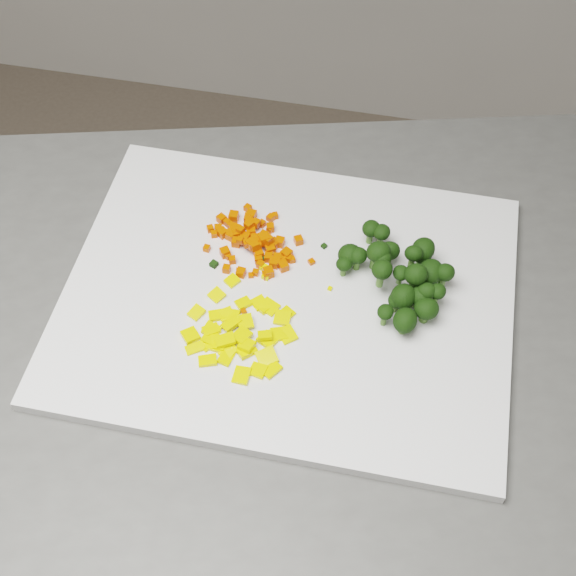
% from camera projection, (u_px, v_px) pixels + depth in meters
% --- Properties ---
extents(counter_block, '(1.05, 0.86, 0.90)m').
position_uv_depth(counter_block, '(278.00, 484.00, 1.25)').
color(counter_block, '#4B4A48').
rests_on(counter_block, ground).
extents(cutting_board, '(0.50, 0.39, 0.01)m').
position_uv_depth(cutting_board, '(288.00, 297.00, 0.90)').
color(cutting_board, silver).
rests_on(cutting_board, counter_block).
extents(carrot_pile, '(0.11, 0.11, 0.03)m').
position_uv_depth(carrot_pile, '(252.00, 236.00, 0.93)').
color(carrot_pile, '#D53902').
rests_on(carrot_pile, cutting_board).
extents(pepper_pile, '(0.13, 0.13, 0.02)m').
position_uv_depth(pepper_pile, '(243.00, 323.00, 0.86)').
color(pepper_pile, yellow).
rests_on(pepper_pile, cutting_board).
extents(broccoli_pile, '(0.13, 0.13, 0.06)m').
position_uv_depth(broccoli_pile, '(398.00, 266.00, 0.88)').
color(broccoli_pile, black).
rests_on(broccoli_pile, cutting_board).
extents(carrot_cube_0, '(0.01, 0.01, 0.01)m').
position_uv_depth(carrot_cube_0, '(266.00, 275.00, 0.91)').
color(carrot_cube_0, '#D53902').
rests_on(carrot_cube_0, carrot_pile).
extents(carrot_cube_1, '(0.01, 0.01, 0.01)m').
position_uv_depth(carrot_cube_1, '(227.00, 256.00, 0.93)').
color(carrot_cube_1, '#D53902').
rests_on(carrot_cube_1, carrot_pile).
extents(carrot_cube_2, '(0.01, 0.01, 0.01)m').
position_uv_depth(carrot_cube_2, '(261.00, 240.00, 0.93)').
color(carrot_cube_2, '#D53902').
rests_on(carrot_cube_2, carrot_pile).
extents(carrot_cube_3, '(0.01, 0.01, 0.01)m').
position_uv_depth(carrot_cube_3, '(256.00, 272.00, 0.91)').
color(carrot_cube_3, '#D53902').
rests_on(carrot_cube_3, carrot_pile).
extents(carrot_cube_4, '(0.01, 0.01, 0.01)m').
position_uv_depth(carrot_cube_4, '(258.00, 259.00, 0.92)').
color(carrot_cube_4, '#D53902').
rests_on(carrot_cube_4, carrot_pile).
extents(carrot_cube_5, '(0.01, 0.01, 0.01)m').
position_uv_depth(carrot_cube_5, '(245.00, 238.00, 0.94)').
color(carrot_cube_5, '#D53902').
rests_on(carrot_cube_5, carrot_pile).
extents(carrot_cube_6, '(0.01, 0.01, 0.01)m').
position_uv_depth(carrot_cube_6, '(276.00, 262.00, 0.92)').
color(carrot_cube_6, '#D53902').
rests_on(carrot_cube_6, carrot_pile).
extents(carrot_cube_7, '(0.01, 0.01, 0.01)m').
position_uv_depth(carrot_cube_7, '(283.00, 266.00, 0.91)').
color(carrot_cube_7, '#D53902').
rests_on(carrot_cube_7, carrot_pile).
extents(carrot_cube_8, '(0.01, 0.01, 0.01)m').
position_uv_depth(carrot_cube_8, '(250.00, 224.00, 0.95)').
color(carrot_cube_8, '#D53902').
rests_on(carrot_cube_8, carrot_pile).
extents(carrot_cube_9, '(0.01, 0.01, 0.01)m').
position_uv_depth(carrot_cube_9, '(210.00, 229.00, 0.95)').
color(carrot_cube_9, '#D53902').
rests_on(carrot_cube_9, carrot_pile).
extents(carrot_cube_10, '(0.01, 0.01, 0.01)m').
position_uv_depth(carrot_cube_10, '(270.00, 218.00, 0.96)').
color(carrot_cube_10, '#D53902').
rests_on(carrot_cube_10, carrot_pile).
extents(carrot_cube_11, '(0.01, 0.01, 0.01)m').
position_uv_depth(carrot_cube_11, '(270.00, 230.00, 0.95)').
color(carrot_cube_11, '#D53902').
rests_on(carrot_cube_11, carrot_pile).
extents(carrot_cube_12, '(0.01, 0.01, 0.01)m').
position_uv_depth(carrot_cube_12, '(292.00, 260.00, 0.92)').
color(carrot_cube_12, '#D53902').
rests_on(carrot_cube_12, carrot_pile).
extents(carrot_cube_13, '(0.01, 0.01, 0.01)m').
position_uv_depth(carrot_cube_13, '(241.00, 273.00, 0.91)').
color(carrot_cube_13, '#D53902').
rests_on(carrot_cube_13, carrot_pile).
extents(carrot_cube_14, '(0.01, 0.01, 0.01)m').
position_uv_depth(carrot_cube_14, '(225.00, 252.00, 0.93)').
color(carrot_cube_14, '#D53902').
rests_on(carrot_cube_14, carrot_pile).
extents(carrot_cube_15, '(0.01, 0.01, 0.01)m').
position_uv_depth(carrot_cube_15, '(236.00, 242.00, 0.94)').
color(carrot_cube_15, '#D53902').
rests_on(carrot_cube_15, carrot_pile).
extents(carrot_cube_16, '(0.01, 0.01, 0.01)m').
position_uv_depth(carrot_cube_16, '(287.00, 254.00, 0.92)').
color(carrot_cube_16, '#D53902').
rests_on(carrot_cube_16, carrot_pile).
extents(carrot_cube_17, '(0.01, 0.01, 0.01)m').
position_uv_depth(carrot_cube_17, '(251.00, 231.00, 0.94)').
color(carrot_cube_17, '#D53902').
rests_on(carrot_cube_17, carrot_pile).
extents(carrot_cube_18, '(0.01, 0.01, 0.01)m').
position_uv_depth(carrot_cube_18, '(231.00, 226.00, 0.95)').
color(carrot_cube_18, '#D53902').
rests_on(carrot_cube_18, carrot_pile).
extents(carrot_cube_19, '(0.01, 0.01, 0.01)m').
position_uv_depth(carrot_cube_19, '(270.00, 228.00, 0.95)').
color(carrot_cube_19, '#D53902').
rests_on(carrot_cube_19, carrot_pile).
extents(carrot_cube_20, '(0.01, 0.01, 0.01)m').
position_uv_depth(carrot_cube_20, '(288.00, 258.00, 0.92)').
color(carrot_cube_20, '#D53902').
rests_on(carrot_cube_20, carrot_pile).
extents(carrot_cube_21, '(0.01, 0.01, 0.01)m').
position_uv_depth(carrot_cube_21, '(227.00, 269.00, 0.91)').
color(carrot_cube_21, '#D53902').
rests_on(carrot_cube_21, carrot_pile).
extents(carrot_cube_22, '(0.02, 0.02, 0.01)m').
position_uv_depth(carrot_cube_22, '(264.00, 239.00, 0.92)').
color(carrot_cube_22, '#D53902').
rests_on(carrot_cube_22, carrot_pile).
extents(carrot_cube_23, '(0.01, 0.01, 0.01)m').
position_uv_depth(carrot_cube_23, '(251.00, 244.00, 0.92)').
color(carrot_cube_23, '#D53902').
rests_on(carrot_cube_23, carrot_pile).
extents(carrot_cube_24, '(0.01, 0.01, 0.01)m').
position_uv_depth(carrot_cube_24, '(280.00, 242.00, 0.94)').
color(carrot_cube_24, '#D53902').
rests_on(carrot_cube_24, carrot_pile).
extents(carrot_cube_25, '(0.01, 0.01, 0.01)m').
position_uv_depth(carrot_cube_25, '(247.00, 244.00, 0.92)').
color(carrot_cube_25, '#D53902').
rests_on(carrot_cube_25, carrot_pile).
extents(carrot_cube_26, '(0.01, 0.01, 0.01)m').
position_uv_depth(carrot_cube_26, '(240.00, 230.00, 0.94)').
color(carrot_cube_26, '#D53902').
rests_on(carrot_cube_26, carrot_pile).
extents(carrot_cube_27, '(0.01, 0.01, 0.01)m').
position_uv_depth(carrot_cube_27, '(255.00, 241.00, 0.92)').
color(carrot_cube_27, '#D53902').
rests_on(carrot_cube_27, carrot_pile).
extents(carrot_cube_28, '(0.01, 0.01, 0.01)m').
position_uv_depth(carrot_cube_28, '(254.00, 237.00, 0.94)').
color(carrot_cube_28, '#D53902').
rests_on(carrot_cube_28, carrot_pile).
extents(carrot_cube_29, '(0.01, 0.01, 0.01)m').
position_uv_depth(carrot_cube_29, '(274.00, 263.00, 0.92)').
color(carrot_cube_29, '#D53902').
rests_on(carrot_cube_29, carrot_pile).
extents(carrot_cube_30, '(0.01, 0.01, 0.01)m').
position_uv_depth(carrot_cube_30, '(227.00, 222.00, 0.96)').
color(carrot_cube_30, '#D53902').
rests_on(carrot_cube_30, carrot_pile).
extents(carrot_cube_31, '(0.01, 0.01, 0.01)m').
position_uv_depth(carrot_cube_31, '(240.00, 240.00, 0.93)').
color(carrot_cube_31, '#D53902').
rests_on(carrot_cube_31, carrot_pile).
extents(carrot_cube_32, '(0.01, 0.01, 0.01)m').
position_uv_depth(carrot_cube_32, '(276.00, 260.00, 0.92)').
color(carrot_cube_32, '#D53902').
rests_on(carrot_cube_32, carrot_pile).
extents(carrot_cube_33, '(0.01, 0.01, 0.01)m').
position_uv_depth(carrot_cube_33, '(251.00, 224.00, 0.94)').
color(carrot_cube_33, '#D53902').
rests_on(carrot_cube_33, carrot_pile).
extents(carrot_cube_34, '(0.01, 0.01, 0.01)m').
position_uv_depth(carrot_cube_34, '(269.00, 258.00, 0.92)').
color(carrot_cube_34, '#D53902').
rests_on(carrot_cube_34, carrot_pile).
extents(carrot_cube_35, '(0.01, 0.01, 0.01)m').
position_uv_depth(carrot_cube_35, '(264.00, 235.00, 0.94)').
color(carrot_cube_35, '#D53902').
rests_on(carrot_cube_35, carrot_pile).
extents(carrot_cube_36, '(0.01, 0.01, 0.01)m').
position_uv_depth(carrot_cube_36, '(251.00, 215.00, 0.96)').
color(carrot_cube_36, '#D53902').
rests_on(carrot_cube_36, carrot_pile).
extents(carrot_cube_37, '(0.01, 0.01, 0.01)m').
position_uv_depth(carrot_cube_37, '(268.00, 240.00, 0.92)').
color(carrot_cube_37, '#D53902').
rests_on(carrot_cube_37, carrot_pile).
extents(carrot_cube_38, '(0.01, 0.01, 0.01)m').
position_uv_depth(carrot_cube_38, '(238.00, 233.00, 0.94)').
color(carrot_cube_38, '#D53902').
rests_on(carrot_cube_38, carrot_pile).
extents(carrot_cube_39, '(0.01, 0.01, 0.01)m').
position_uv_depth(carrot_cube_39, '(230.00, 234.00, 0.94)').
color(carrot_cube_39, '#D53902').
rests_on(carrot_cube_39, carrot_pile).
extents(carrot_cube_40, '(0.01, 0.01, 0.01)m').
position_uv_depth(carrot_cube_40, '(260.00, 265.00, 0.92)').
color(carrot_cube_40, '#D53902').
rests_on(carrot_cube_40, carrot_pile).
extents(carrot_cube_41, '(0.01, 0.01, 0.01)m').
position_uv_depth(carrot_cube_41, '(275.00, 216.00, 0.96)').
color(carrot_cube_41, '#D53902').
rests_on(carrot_cube_41, carrot_pile).
extents(carrot_cube_42, '(0.01, 0.01, 0.01)m').
position_uv_depth(carrot_cube_42, '(240.00, 273.00, 0.91)').
color(carrot_cube_42, '#D53902').
rests_on(carrot_cube_42, carrot_pile).
extents(carrot_cube_43, '(0.01, 0.01, 0.01)m').
position_uv_depth(carrot_cube_43, '(298.00, 240.00, 0.94)').
color(carrot_cube_43, '#D53902').
rests_on(carrot_cube_43, carrot_pile).
extents(carrot_cube_44, '(0.01, 0.01, 0.01)m').
position_uv_depth(carrot_cube_44, '(256.00, 223.00, 0.95)').
color(carrot_cube_44, '#D53902').
rests_on(carrot_cube_44, carrot_pile).
extents(carrot_cube_45, '(0.01, 0.01, 0.01)m').
position_uv_depth(carrot_cube_45, '(258.00, 245.00, 0.92)').
color(carrot_cube_45, '#D53902').
rests_on(carrot_cube_45, carrot_pile).
extents(carrot_cube_46, '(0.01, 0.01, 0.01)m').
position_uv_depth(carrot_cube_46, '(232.00, 260.00, 0.92)').
color(carrot_cube_46, '#D53902').
rests_on(carrot_cube_46, carrot_pile).
extents(carrot_cube_47, '(0.01, 0.01, 0.01)m').
position_uv_depth(carrot_cube_47, '(248.00, 208.00, 0.97)').
color(carrot_cube_47, '#D53902').
rests_on(carrot_cube_47, carrot_pile).
extents(carrot_cube_48, '(0.01, 0.01, 0.01)m').
position_uv_depth(carrot_cube_48, '(278.00, 258.00, 0.92)').
color(carrot_cube_48, '#D53902').
rests_on(carrot_cube_48, carrot_pile).
extents(carrot_cube_49, '(0.01, 0.01, 0.01)m').
position_uv_depth(carrot_cube_49, '(231.00, 236.00, 0.94)').
color(carrot_cube_49, '#D53902').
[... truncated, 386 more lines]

